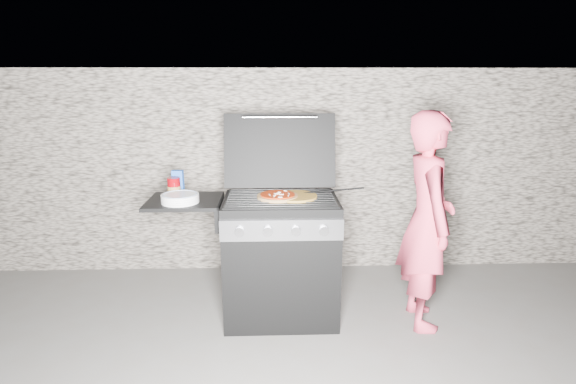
{
  "coord_description": "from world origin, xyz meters",
  "views": [
    {
      "loc": [
        -0.06,
        -3.02,
        1.73
      ],
      "look_at": [
        0.05,
        0.0,
        0.95
      ],
      "focal_mm": 28.0,
      "sensor_mm": 36.0,
      "label": 1
    }
  ],
  "objects_px": {
    "sauce_jar": "(174,187)",
    "person": "(427,221)",
    "pizza_topped": "(278,196)",
    "gas_grill": "(246,259)"
  },
  "relations": [
    {
      "from": "sauce_jar",
      "to": "person",
      "type": "bearing_deg",
      "value": -5.9
    },
    {
      "from": "sauce_jar",
      "to": "gas_grill",
      "type": "bearing_deg",
      "value": -9.11
    },
    {
      "from": "pizza_topped",
      "to": "gas_grill",
      "type": "bearing_deg",
      "value": 177.96
    },
    {
      "from": "pizza_topped",
      "to": "sauce_jar",
      "type": "xyz_separation_m",
      "value": [
        -0.73,
        0.09,
        0.04
      ]
    },
    {
      "from": "gas_grill",
      "to": "sauce_jar",
      "type": "distance_m",
      "value": 0.73
    },
    {
      "from": "sauce_jar",
      "to": "pizza_topped",
      "type": "bearing_deg",
      "value": -6.93
    },
    {
      "from": "pizza_topped",
      "to": "person",
      "type": "bearing_deg",
      "value": -5.16
    },
    {
      "from": "gas_grill",
      "to": "person",
      "type": "height_order",
      "value": "person"
    },
    {
      "from": "sauce_jar",
      "to": "person",
      "type": "distance_m",
      "value": 1.78
    },
    {
      "from": "person",
      "to": "sauce_jar",
      "type": "bearing_deg",
      "value": 86.53
    }
  ]
}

